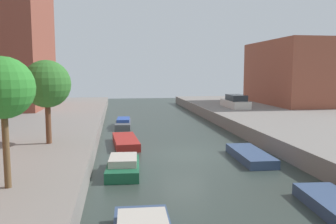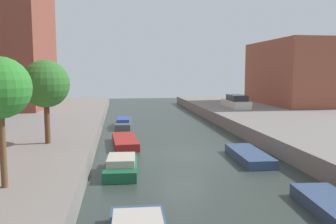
% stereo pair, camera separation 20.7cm
% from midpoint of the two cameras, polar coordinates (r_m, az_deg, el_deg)
% --- Properties ---
extents(ground_plane, '(84.00, 84.00, 0.00)m').
position_cam_midpoint_polar(ground_plane, '(20.16, 2.35, -6.93)').
color(ground_plane, '#2D3833').
extents(low_block_right, '(10.00, 12.91, 7.17)m').
position_cam_midpoint_polar(low_block_right, '(43.71, 21.40, 6.02)').
color(low_block_right, brown).
rests_on(low_block_right, quay_right).
extents(street_tree_1, '(1.97, 1.97, 4.22)m').
position_cam_midpoint_polar(street_tree_1, '(12.13, -25.88, 3.47)').
color(street_tree_1, brown).
rests_on(street_tree_1, quay_left).
extents(street_tree_2, '(2.45, 2.45, 4.33)m').
position_cam_midpoint_polar(street_tree_2, '(18.95, -19.54, 4.30)').
color(street_tree_2, brown).
rests_on(street_tree_2, quay_left).
extents(parked_car, '(1.76, 4.80, 1.34)m').
position_cam_midpoint_polar(parked_car, '(36.90, 10.82, 1.62)').
color(parked_car, beige).
rests_on(parked_car, quay_right).
extents(moored_boat_left_2, '(1.68, 3.39, 0.82)m').
position_cam_midpoint_polar(moored_boat_left_2, '(16.56, -7.70, -8.81)').
color(moored_boat_left_2, '#195638').
rests_on(moored_boat_left_2, ground_plane).
extents(moored_boat_left_3, '(1.70, 4.45, 0.49)m').
position_cam_midpoint_polar(moored_boat_left_3, '(22.66, -7.24, -4.82)').
color(moored_boat_left_3, maroon).
rests_on(moored_boat_left_3, ground_plane).
extents(moored_boat_left_4, '(1.47, 4.25, 0.76)m').
position_cam_midpoint_polar(moored_boat_left_4, '(29.88, -7.51, -1.87)').
color(moored_boat_left_4, '#4C5156').
rests_on(moored_boat_left_4, ground_plane).
extents(moored_boat_right_2, '(1.63, 4.29, 0.46)m').
position_cam_midpoint_polar(moored_boat_right_2, '(19.39, 13.01, -6.95)').
color(moored_boat_right_2, '#33476B').
rests_on(moored_boat_right_2, ground_plane).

